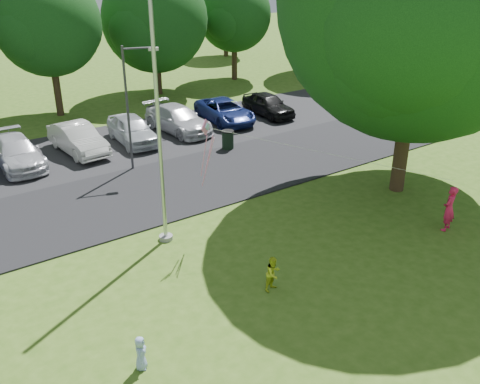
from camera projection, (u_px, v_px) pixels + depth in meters
ground at (332, 271)px, 17.61m from camera, size 120.00×120.00×0.00m
park_road at (193, 181)px, 24.31m from camera, size 60.00×6.00×0.06m
parking_strip at (133, 142)px, 29.15m from camera, size 42.00×7.00×0.06m
flagpole at (159, 130)px, 17.78m from camera, size 0.50×0.50×10.00m
street_lamp at (132, 98)px, 24.24m from camera, size 1.59×0.65×5.81m
trash_can at (228, 140)px, 27.94m from camera, size 0.65×0.65×1.03m
big_tree at (422, 5)px, 20.22m from camera, size 11.70×11.14×13.61m
tree_row at (91, 15)px, 34.09m from camera, size 64.35×11.94×10.88m
horizon_trees at (79, 20)px, 43.15m from camera, size 77.46×7.20×7.02m
parked_cars at (128, 130)px, 28.66m from camera, size 19.79×5.46×1.48m
woman at (449, 208)px, 19.84m from camera, size 0.73×0.58×1.77m
child_yellow at (273, 274)px, 16.45m from camera, size 0.64×0.55×1.15m
child_blue at (141, 353)px, 13.38m from camera, size 0.51×0.55×0.95m
kite at (216, 141)px, 18.04m from camera, size 7.97×4.80×2.54m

